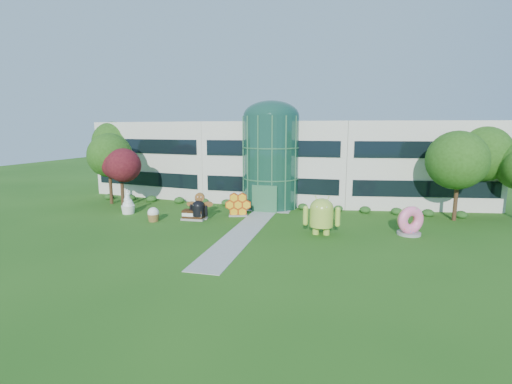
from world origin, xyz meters
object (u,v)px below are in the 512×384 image
(android_black, at_px, (199,209))
(android_green, at_px, (322,213))
(gingerbread, at_px, (200,206))
(donut, at_px, (410,220))

(android_black, bearing_deg, android_green, -3.81)
(android_black, distance_m, gingerbread, 0.59)
(android_green, height_order, donut, android_green)
(donut, relative_size, gingerbread, 0.87)
(android_black, height_order, gingerbread, gingerbread)
(android_black, relative_size, gingerbread, 0.80)
(android_green, relative_size, android_black, 1.59)
(android_black, bearing_deg, donut, 4.99)
(android_green, distance_m, android_black, 11.69)
(donut, bearing_deg, android_black, 149.62)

